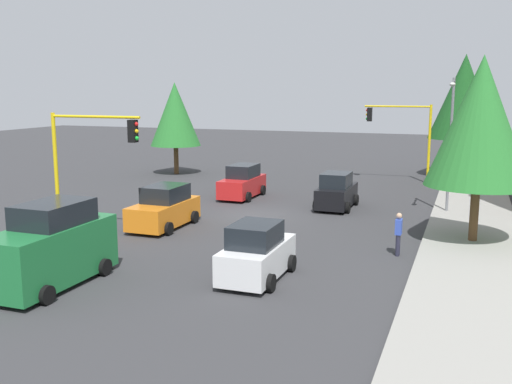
{
  "coord_description": "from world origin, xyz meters",
  "views": [
    {
      "loc": [
        27.41,
        10.22,
        6.4
      ],
      "look_at": [
        -0.19,
        -0.05,
        1.2
      ],
      "focal_mm": 40.73,
      "sensor_mm": 36.0,
      "label": 1
    }
  ],
  "objects_px": {
    "street_lamp_curbside": "(451,131)",
    "tree_opposite_side": "(175,114)",
    "car_red": "(242,183)",
    "pedestrian_crossing": "(398,233)",
    "traffic_signal_near_right": "(89,149)",
    "tree_roadside_far": "(464,97)",
    "delivery_van_green": "(52,248)",
    "car_white": "(257,253)",
    "car_orange": "(164,208)",
    "traffic_signal_far_left": "(402,127)",
    "car_black": "(337,192)",
    "tree_roadside_near": "(480,122)"
  },
  "relations": [
    {
      "from": "traffic_signal_far_left",
      "to": "tree_opposite_side",
      "type": "relative_size",
      "value": 0.78
    },
    {
      "from": "tree_roadside_near",
      "to": "traffic_signal_far_left",
      "type": "bearing_deg",
      "value": -163.15
    },
    {
      "from": "traffic_signal_far_left",
      "to": "car_red",
      "type": "height_order",
      "value": "traffic_signal_far_left"
    },
    {
      "from": "car_black",
      "to": "car_orange",
      "type": "xyz_separation_m",
      "value": [
        7.19,
        -6.62,
        0.0
      ]
    },
    {
      "from": "traffic_signal_near_right",
      "to": "tree_roadside_far",
      "type": "bearing_deg",
      "value": 147.74
    },
    {
      "from": "car_orange",
      "to": "traffic_signal_far_left",
      "type": "bearing_deg",
      "value": 153.77
    },
    {
      "from": "car_red",
      "to": "tree_roadside_near",
      "type": "bearing_deg",
      "value": 63.42
    },
    {
      "from": "traffic_signal_far_left",
      "to": "traffic_signal_near_right",
      "type": "relative_size",
      "value": 1.0
    },
    {
      "from": "traffic_signal_far_left",
      "to": "tree_opposite_side",
      "type": "bearing_deg",
      "value": -83.15
    },
    {
      "from": "delivery_van_green",
      "to": "tree_roadside_near",
      "type": "bearing_deg",
      "value": 128.81
    },
    {
      "from": "tree_opposite_side",
      "to": "car_red",
      "type": "xyz_separation_m",
      "value": [
        7.48,
        8.47,
        -3.66
      ]
    },
    {
      "from": "tree_opposite_side",
      "to": "car_white",
      "type": "bearing_deg",
      "value": 34.14
    },
    {
      "from": "delivery_van_green",
      "to": "car_orange",
      "type": "height_order",
      "value": "delivery_van_green"
    },
    {
      "from": "delivery_van_green",
      "to": "car_white",
      "type": "distance_m",
      "value": 6.79
    },
    {
      "from": "tree_opposite_side",
      "to": "traffic_signal_far_left",
      "type": "bearing_deg",
      "value": 96.85
    },
    {
      "from": "street_lamp_curbside",
      "to": "car_black",
      "type": "distance_m",
      "value": 6.69
    },
    {
      "from": "traffic_signal_far_left",
      "to": "tree_roadside_far",
      "type": "height_order",
      "value": "tree_roadside_far"
    },
    {
      "from": "car_red",
      "to": "pedestrian_crossing",
      "type": "height_order",
      "value": "car_red"
    },
    {
      "from": "tree_roadside_far",
      "to": "delivery_van_green",
      "type": "bearing_deg",
      "value": -21.52
    },
    {
      "from": "traffic_signal_far_left",
      "to": "tree_opposite_side",
      "type": "xyz_separation_m",
      "value": [
        2.0,
        -16.66,
        0.72
      ]
    },
    {
      "from": "tree_roadside_far",
      "to": "pedestrian_crossing",
      "type": "height_order",
      "value": "tree_roadside_far"
    },
    {
      "from": "car_black",
      "to": "tree_opposite_side",
      "type": "bearing_deg",
      "value": -120.95
    },
    {
      "from": "traffic_signal_far_left",
      "to": "car_black",
      "type": "xyz_separation_m",
      "value": [
        10.68,
        -2.18,
        -2.95
      ]
    },
    {
      "from": "tree_roadside_far",
      "to": "car_orange",
      "type": "bearing_deg",
      "value": -30.04
    },
    {
      "from": "tree_opposite_side",
      "to": "delivery_van_green",
      "type": "distance_m",
      "value": 26.1
    },
    {
      "from": "street_lamp_curbside",
      "to": "tree_opposite_side",
      "type": "xyz_separation_m",
      "value": [
        -8.39,
        -20.2,
        0.21
      ]
    },
    {
      "from": "street_lamp_curbside",
      "to": "tree_opposite_side",
      "type": "distance_m",
      "value": 21.87
    },
    {
      "from": "traffic_signal_far_left",
      "to": "car_orange",
      "type": "bearing_deg",
      "value": -26.23
    },
    {
      "from": "traffic_signal_near_right",
      "to": "traffic_signal_far_left",
      "type": "bearing_deg",
      "value": 150.52
    },
    {
      "from": "street_lamp_curbside",
      "to": "tree_roadside_far",
      "type": "distance_m",
      "value": 14.48
    },
    {
      "from": "traffic_signal_near_right",
      "to": "tree_opposite_side",
      "type": "height_order",
      "value": "tree_opposite_side"
    },
    {
      "from": "tree_roadside_far",
      "to": "car_red",
      "type": "bearing_deg",
      "value": -41.76
    },
    {
      "from": "street_lamp_curbside",
      "to": "car_orange",
      "type": "relative_size",
      "value": 1.68
    },
    {
      "from": "traffic_signal_near_right",
      "to": "car_black",
      "type": "xyz_separation_m",
      "value": [
        -9.32,
        9.12,
        -2.93
      ]
    },
    {
      "from": "street_lamp_curbside",
      "to": "car_red",
      "type": "relative_size",
      "value": 1.74
    },
    {
      "from": "delivery_van_green",
      "to": "car_black",
      "type": "height_order",
      "value": "delivery_van_green"
    },
    {
      "from": "street_lamp_curbside",
      "to": "pedestrian_crossing",
      "type": "xyz_separation_m",
      "value": [
        8.52,
        -1.44,
        -3.44
      ]
    },
    {
      "from": "street_lamp_curbside",
      "to": "car_white",
      "type": "height_order",
      "value": "street_lamp_curbside"
    },
    {
      "from": "car_red",
      "to": "traffic_signal_near_right",
      "type": "bearing_deg",
      "value": -16.5
    },
    {
      "from": "tree_opposite_side",
      "to": "tree_roadside_near",
      "type": "xyz_separation_m",
      "value": [
        14.0,
        21.5,
        0.56
      ]
    },
    {
      "from": "car_white",
      "to": "car_black",
      "type": "bearing_deg",
      "value": -179.55
    },
    {
      "from": "delivery_van_green",
      "to": "car_black",
      "type": "bearing_deg",
      "value": 159.23
    },
    {
      "from": "car_white",
      "to": "traffic_signal_near_right",
      "type": "bearing_deg",
      "value": -110.76
    },
    {
      "from": "tree_roadside_near",
      "to": "car_white",
      "type": "height_order",
      "value": "tree_roadside_near"
    },
    {
      "from": "traffic_signal_near_right",
      "to": "car_orange",
      "type": "distance_m",
      "value": 4.4
    },
    {
      "from": "car_black",
      "to": "pedestrian_crossing",
      "type": "relative_size",
      "value": 2.22
    },
    {
      "from": "tree_opposite_side",
      "to": "car_black",
      "type": "height_order",
      "value": "tree_opposite_side"
    },
    {
      "from": "tree_opposite_side",
      "to": "car_white",
      "type": "xyz_separation_m",
      "value": [
        21.5,
        14.57,
        -3.66
      ]
    },
    {
      "from": "car_white",
      "to": "traffic_signal_far_left",
      "type": "bearing_deg",
      "value": 174.94
    },
    {
      "from": "delivery_van_green",
      "to": "pedestrian_crossing",
      "type": "relative_size",
      "value": 2.82
    }
  ]
}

